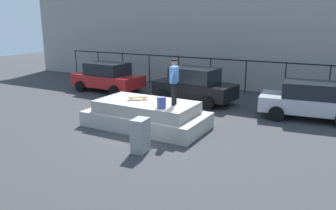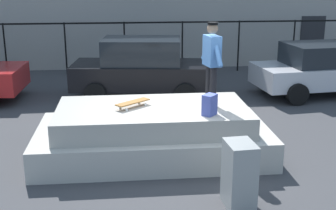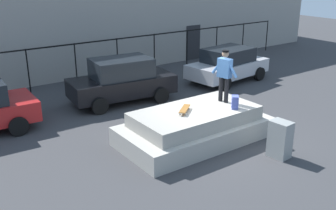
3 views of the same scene
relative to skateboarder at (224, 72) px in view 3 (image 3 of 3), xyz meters
name	(u,v)px [view 3 (image 3 of 3)]	position (x,y,z in m)	size (l,w,h in m)	color
ground_plane	(213,138)	(-0.65, -0.31, -2.03)	(60.00, 60.00, 0.00)	#38383A
concrete_ledge	(195,126)	(-1.22, -0.05, -1.56)	(4.79, 2.49, 1.04)	#ADA89E
skateboarder	(224,72)	(0.00, 0.00, 0.00)	(0.33, 0.99, 1.71)	black
skateboard	(185,109)	(-1.62, -0.02, -0.89)	(0.73, 0.66, 0.12)	brown
backpack	(235,102)	(-0.15, -0.69, -0.79)	(0.28, 0.20, 0.41)	#3F4C99
car_black_sedan_mid	(122,80)	(-1.24, 4.57, -1.13)	(4.37, 2.39, 1.80)	black
car_silver_sedan_far	(228,64)	(4.33, 4.27, -1.21)	(4.28, 2.45, 1.61)	#B7B7BC
utility_box	(280,139)	(0.03, -2.38, -1.48)	(0.44, 0.60, 1.11)	gray
fence_row	(97,53)	(-0.65, 7.99, -0.69)	(24.06, 0.06, 1.94)	black
warehouse_building	(54,4)	(-0.65, 13.08, 1.21)	(33.30, 8.98, 6.47)	gray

